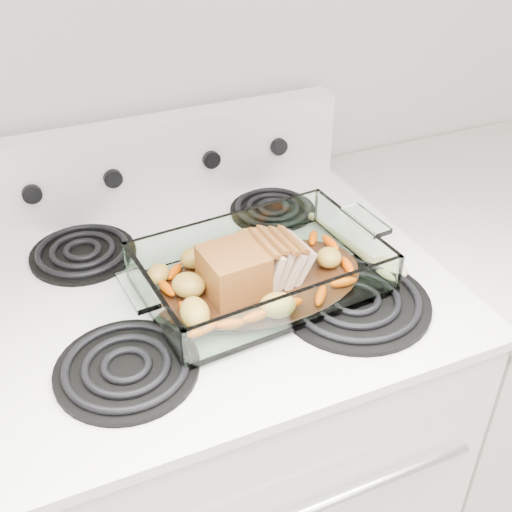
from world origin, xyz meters
name	(u,v)px	position (x,y,z in m)	size (l,w,h in m)	color
electric_range	(220,448)	(0.00, 1.66, 0.48)	(0.78, 0.70, 1.12)	white
counter_right	(469,364)	(0.67, 1.66, 0.47)	(0.58, 0.68, 0.93)	white
baking_dish	(261,276)	(0.07, 1.59, 0.96)	(0.39, 0.25, 0.07)	white
pork_roast	(247,267)	(0.04, 1.59, 0.99)	(0.18, 0.10, 0.08)	brown
roast_vegetables	(251,263)	(0.06, 1.62, 0.97)	(0.32, 0.17, 0.04)	#DD4800
wooden_spoon	(369,255)	(0.28, 1.60, 0.95)	(0.08, 0.25, 0.02)	#D0B587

